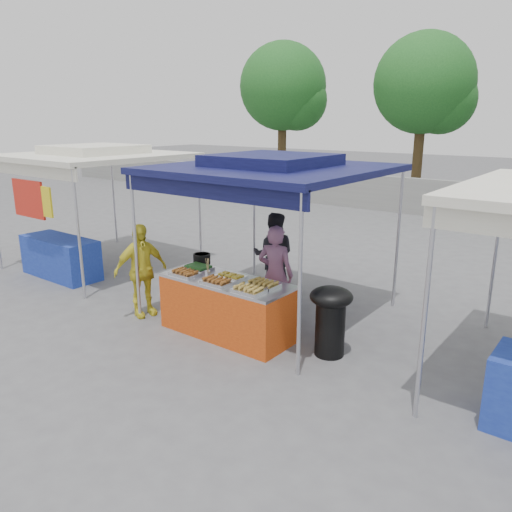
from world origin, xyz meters
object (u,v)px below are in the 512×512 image
Objects in this scene: helper_man at (274,255)px; vendor_table at (227,307)px; wok_burner at (331,315)px; customer_person at (141,270)px; vendor_woman at (275,275)px; cooking_pot at (202,259)px.

vendor_table is at bearing 72.95° from helper_man.
wok_burner is 3.18m from customer_person.
helper_man is (-0.71, 0.95, -0.01)m from vendor_woman.
cooking_pot is 0.18× the size of helper_man.
vendor_table is 1.58m from wok_burner.
cooking_pot is (-0.85, 0.39, 0.51)m from vendor_table.
vendor_woman is 1.03× the size of customer_person.
customer_person is at bearing 15.50° from vendor_woman.
vendor_table is 7.27× the size of cooking_pot.
wok_burner is 2.41m from helper_man.
wok_burner is (2.39, -0.06, -0.36)m from cooking_pot.
vendor_table is at bearing -65.29° from customer_person.
vendor_table is 1.06m from cooking_pot.
customer_person reaches higher than wok_burner.
vendor_table is 1.32× the size of customer_person.
cooking_pot is 0.28× the size of wok_burner.
cooking_pot is 0.18× the size of vendor_woman.
vendor_woman reaches higher than helper_man.
vendor_woman is at bearing -179.61° from wok_burner.
vendor_woman is 1.18m from helper_man.
cooking_pot is 2.41m from wok_burner.
helper_man is at bearing 103.08° from vendor_table.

